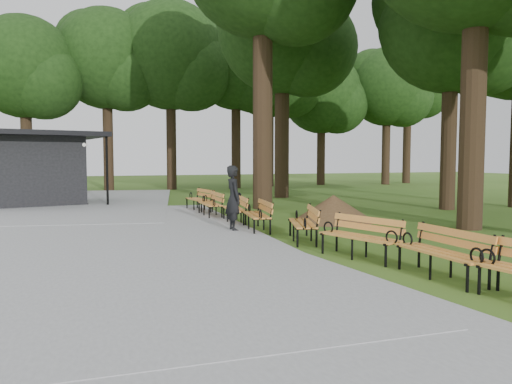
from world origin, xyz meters
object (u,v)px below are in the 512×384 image
object	(u,v)px
dirt_mound	(333,208)
lawn_tree_4	(282,31)
bench_1	(441,253)
bench_2	(359,237)
lamp_post	(84,159)
person	(234,198)
bench_6	(210,204)
kiosk	(33,169)
bench_7	(199,200)
bench_4	(256,215)
bench_3	(302,224)
lawn_tree_1	(452,21)
bench_5	(234,209)

from	to	relation	value
dirt_mound	lawn_tree_4	bearing A→B (deg)	77.12
bench_1	bench_2	size ratio (longest dim) A/B	1.00
lamp_post	lawn_tree_4	size ratio (longest dim) A/B	0.23
person	bench_6	size ratio (longest dim) A/B	0.98
kiosk	bench_7	bearing A→B (deg)	-50.29
person	bench_2	bearing A→B (deg)	-163.32
bench_2	bench_7	bearing A→B (deg)	167.92
bench_1	bench_4	xyz separation A→B (m)	(-1.12, 6.24, 0.00)
dirt_mound	bench_7	world-z (taller)	bench_7
lamp_post	bench_7	world-z (taller)	lamp_post
lamp_post	bench_7	distance (m)	5.93
lawn_tree_4	bench_7	bearing A→B (deg)	-138.04
bench_2	bench_7	xyz separation A→B (m)	(-1.09, 9.85, 0.00)
bench_2	bench_4	distance (m)	4.39
lamp_post	bench_3	xyz separation A→B (m)	(5.09, -11.42, -1.60)
bench_3	lawn_tree_1	distance (m)	12.14
person	lawn_tree_4	distance (m)	14.22
lamp_post	bench_5	xyz separation A→B (m)	(4.49, -7.62, -1.60)
bench_6	lawn_tree_4	distance (m)	12.06
lawn_tree_1	lawn_tree_4	size ratio (longest dim) A/B	0.86
bench_7	lawn_tree_1	bearing A→B (deg)	66.27
dirt_mound	bench_6	world-z (taller)	bench_6
person	bench_7	size ratio (longest dim) A/B	0.98
dirt_mound	bench_7	size ratio (longest dim) A/B	1.24
bench_2	lawn_tree_1	world-z (taller)	lawn_tree_1
bench_2	bench_4	size ratio (longest dim) A/B	1.00
bench_2	bench_5	xyz separation A→B (m)	(-0.82, 6.08, 0.00)
lamp_post	bench_2	world-z (taller)	lamp_post
bench_5	lawn_tree_1	bearing A→B (deg)	104.15
kiosk	bench_5	distance (m)	11.00
bench_4	bench_7	xyz separation A→B (m)	(-0.40, 5.51, 0.00)
bench_1	bench_2	distance (m)	1.95
person	bench_1	size ratio (longest dim) A/B	0.98
bench_1	lawn_tree_1	world-z (taller)	lawn_tree_1
bench_2	bench_3	xyz separation A→B (m)	(-0.21, 2.27, 0.00)
person	bench_2	world-z (taller)	person
bench_2	bench_3	bearing A→B (deg)	166.96
lamp_post	bench_5	size ratio (longest dim) A/B	1.47
lamp_post	bench_3	size ratio (longest dim) A/B	1.47
bench_1	dirt_mound	bearing A→B (deg)	164.29
bench_3	bench_6	xyz separation A→B (m)	(-0.91, 5.76, 0.00)
person	kiosk	world-z (taller)	kiosk
bench_4	bench_7	world-z (taller)	same
person	bench_5	xyz separation A→B (m)	(0.52, 1.65, -0.49)
dirt_mound	lawn_tree_4	xyz separation A→B (m)	(2.19, 9.60, 8.20)
person	kiosk	distance (m)	12.04
lamp_post	bench_6	world-z (taller)	lamp_post
lawn_tree_4	bench_5	bearing A→B (deg)	-121.13
lamp_post	bench_7	size ratio (longest dim) A/B	1.47
bench_5	bench_2	bearing A→B (deg)	15.58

